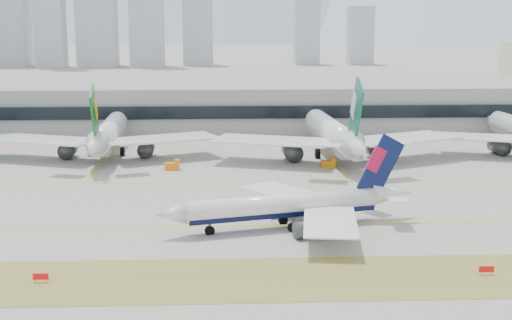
{
  "coord_description": "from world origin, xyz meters",
  "views": [
    {
      "loc": [
        -5.32,
        -128.28,
        36.23
      ],
      "look_at": [
        1.53,
        18.0,
        7.5
      ],
      "focal_mm": 50.0,
      "sensor_mm": 36.0,
      "label": 1
    }
  ],
  "objects_px": {
    "widebody_eva": "(107,135)",
    "widebody_cathay": "(334,135)",
    "terminal": "(238,106)",
    "taxiing_airliner": "(292,206)"
  },
  "relations": [
    {
      "from": "taxiing_airliner",
      "to": "terminal",
      "type": "relative_size",
      "value": 0.17
    },
    {
      "from": "widebody_eva",
      "to": "taxiing_airliner",
      "type": "bearing_deg",
      "value": -149.71
    },
    {
      "from": "taxiing_airliner",
      "to": "widebody_eva",
      "type": "xyz_separation_m",
      "value": [
        -43.37,
        69.28,
        1.91
      ]
    },
    {
      "from": "widebody_eva",
      "to": "widebody_cathay",
      "type": "height_order",
      "value": "widebody_cathay"
    },
    {
      "from": "taxiing_airliner",
      "to": "widebody_eva",
      "type": "distance_m",
      "value": 81.76
    },
    {
      "from": "terminal",
      "to": "widebody_eva",
      "type": "bearing_deg",
      "value": -125.2
    },
    {
      "from": "widebody_eva",
      "to": "widebody_cathay",
      "type": "bearing_deg",
      "value": -97.43
    },
    {
      "from": "taxiing_airliner",
      "to": "terminal",
      "type": "xyz_separation_m",
      "value": [
        -6.83,
        121.07,
        3.59
      ]
    },
    {
      "from": "widebody_eva",
      "to": "widebody_cathay",
      "type": "xyz_separation_m",
      "value": [
        60.62,
        -6.02,
        0.54
      ]
    },
    {
      "from": "widebody_eva",
      "to": "terminal",
      "type": "height_order",
      "value": "widebody_eva"
    }
  ]
}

